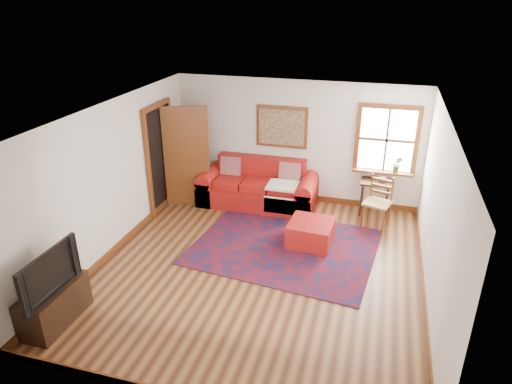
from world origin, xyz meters
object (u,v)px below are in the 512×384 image
(red_leather_sofa, at_px, (258,190))
(ladder_back_chair, at_px, (378,200))
(side_table, at_px, (375,187))
(red_ottoman, at_px, (311,233))
(media_cabinet, at_px, (54,305))

(red_leather_sofa, height_order, ladder_back_chair, ladder_back_chair)
(red_leather_sofa, height_order, side_table, red_leather_sofa)
(red_leather_sofa, bearing_deg, ladder_back_chair, -7.60)
(red_ottoman, relative_size, ladder_back_chair, 0.76)
(red_ottoman, bearing_deg, red_leather_sofa, 138.47)
(red_leather_sofa, height_order, red_ottoman, red_leather_sofa)
(side_table, bearing_deg, ladder_back_chair, -81.02)
(ladder_back_chair, height_order, media_cabinet, ladder_back_chair)
(red_ottoman, height_order, media_cabinet, media_cabinet)
(red_ottoman, xyz_separation_m, side_table, (0.99, 1.51, 0.36))
(red_leather_sofa, bearing_deg, red_ottoman, -45.37)
(ladder_back_chair, xyz_separation_m, media_cabinet, (-3.99, -3.97, -0.26))
(red_leather_sofa, relative_size, red_ottoman, 3.20)
(red_leather_sofa, relative_size, ladder_back_chair, 2.43)
(ladder_back_chair, bearing_deg, media_cabinet, -135.14)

